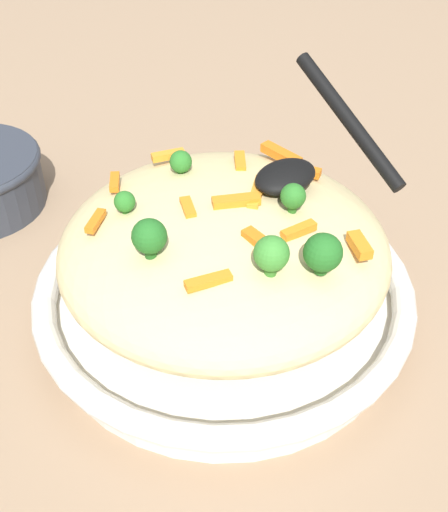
# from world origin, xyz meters

# --- Properties ---
(ground_plane) EXTENTS (2.40, 2.40, 0.00)m
(ground_plane) POSITION_xyz_m (0.00, 0.00, 0.00)
(ground_plane) COLOR #9E7F60
(serving_bowl) EXTENTS (0.32, 0.32, 0.04)m
(serving_bowl) POSITION_xyz_m (0.00, 0.00, 0.02)
(serving_bowl) COLOR white
(serving_bowl) RESTS_ON ground_plane
(pasta_mound) EXTENTS (0.26, 0.26, 0.07)m
(pasta_mound) POSITION_xyz_m (0.00, 0.00, 0.08)
(pasta_mound) COLOR #DBC689
(pasta_mound) RESTS_ON serving_bowl
(carrot_piece_0) EXTENTS (0.01, 0.02, 0.01)m
(carrot_piece_0) POSITION_xyz_m (-0.01, -0.04, 0.11)
(carrot_piece_0) COLOR orange
(carrot_piece_0) RESTS_ON pasta_mound
(carrot_piece_1) EXTENTS (0.04, 0.03, 0.01)m
(carrot_piece_1) POSITION_xyz_m (0.01, -0.00, 0.12)
(carrot_piece_1) COLOR orange
(carrot_piece_1) RESTS_ON pasta_mound
(carrot_piece_2) EXTENTS (0.02, 0.02, 0.01)m
(carrot_piece_2) POSITION_xyz_m (-0.04, 0.10, 0.11)
(carrot_piece_2) COLOR orange
(carrot_piece_2) RESTS_ON pasta_mound
(carrot_piece_3) EXTENTS (0.02, 0.03, 0.01)m
(carrot_piece_3) POSITION_xyz_m (-0.02, 0.02, 0.11)
(carrot_piece_3) COLOR orange
(carrot_piece_3) RESTS_ON pasta_mound
(carrot_piece_4) EXTENTS (0.03, 0.02, 0.01)m
(carrot_piece_4) POSITION_xyz_m (0.02, 0.10, 0.11)
(carrot_piece_4) COLOR orange
(carrot_piece_4) RESTS_ON pasta_mound
(carrot_piece_5) EXTENTS (0.03, 0.01, 0.01)m
(carrot_piece_5) POSITION_xyz_m (0.03, -0.05, 0.11)
(carrot_piece_5) COLOR orange
(carrot_piece_5) RESTS_ON pasta_mound
(carrot_piece_6) EXTENTS (0.03, 0.02, 0.01)m
(carrot_piece_6) POSITION_xyz_m (-0.08, 0.06, 0.11)
(carrot_piece_6) COLOR orange
(carrot_piece_6) RESTS_ON pasta_mound
(carrot_piece_7) EXTENTS (0.04, 0.03, 0.01)m
(carrot_piece_7) POSITION_xyz_m (0.03, 0.00, 0.11)
(carrot_piece_7) COLOR orange
(carrot_piece_7) RESTS_ON pasta_mound
(carrot_piece_8) EXTENTS (0.02, 0.03, 0.01)m
(carrot_piece_8) POSITION_xyz_m (0.09, 0.00, 0.11)
(carrot_piece_8) COLOR orange
(carrot_piece_8) RESTS_ON pasta_mound
(carrot_piece_9) EXTENTS (0.01, 0.04, 0.01)m
(carrot_piece_9) POSITION_xyz_m (0.10, 0.03, 0.11)
(carrot_piece_9) COLOR orange
(carrot_piece_9) RESTS_ON pasta_mound
(carrot_piece_10) EXTENTS (0.02, 0.03, 0.01)m
(carrot_piece_10) POSITION_xyz_m (0.05, -0.09, 0.11)
(carrot_piece_10) COLOR orange
(carrot_piece_10) RESTS_ON pasta_mound
(carrot_piece_11) EXTENTS (0.03, 0.02, 0.01)m
(carrot_piece_11) POSITION_xyz_m (-0.06, -0.05, 0.11)
(carrot_piece_11) COLOR orange
(carrot_piece_11) RESTS_ON pasta_mound
(carrot_piece_12) EXTENTS (0.02, 0.03, 0.01)m
(carrot_piece_12) POSITION_xyz_m (0.06, 0.05, 0.11)
(carrot_piece_12) COLOR orange
(carrot_piece_12) RESTS_ON pasta_mound
(broccoli_floret_0) EXTENTS (0.03, 0.03, 0.03)m
(broccoli_floret_0) POSITION_xyz_m (-0.07, -0.00, 0.13)
(broccoli_floret_0) COLOR #205B1C
(broccoli_floret_0) RESTS_ON pasta_mound
(broccoli_floret_1) EXTENTS (0.03, 0.03, 0.03)m
(broccoli_floret_1) POSITION_xyz_m (0.01, -0.09, 0.12)
(broccoli_floret_1) COLOR #205B1C
(broccoli_floret_1) RESTS_ON pasta_mound
(broccoli_floret_2) EXTENTS (0.02, 0.02, 0.02)m
(broccoli_floret_2) POSITION_xyz_m (0.01, 0.07, 0.12)
(broccoli_floret_2) COLOR #296820
(broccoli_floret_2) RESTS_ON pasta_mound
(broccoli_floret_3) EXTENTS (0.02, 0.02, 0.02)m
(broccoli_floret_3) POSITION_xyz_m (-0.05, 0.06, 0.12)
(broccoli_floret_3) COLOR #296820
(broccoli_floret_3) RESTS_ON pasta_mound
(broccoli_floret_4) EXTENTS (0.02, 0.02, 0.02)m
(broccoli_floret_4) POSITION_xyz_m (0.04, -0.03, 0.13)
(broccoli_floret_4) COLOR #296820
(broccoli_floret_4) RESTS_ON pasta_mound
(broccoli_floret_5) EXTENTS (0.03, 0.03, 0.03)m
(broccoli_floret_5) POSITION_xyz_m (-0.02, -0.07, 0.13)
(broccoli_floret_5) COLOR #377928
(broccoli_floret_5) RESTS_ON pasta_mound
(serving_spoon) EXTENTS (0.11, 0.13, 0.08)m
(serving_spoon) POSITION_xyz_m (0.08, -0.01, 0.13)
(serving_spoon) COLOR black
(serving_spoon) RESTS_ON pasta_mound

